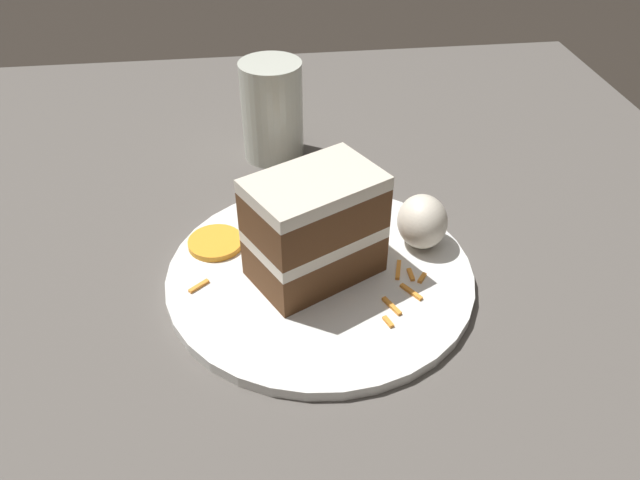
{
  "coord_description": "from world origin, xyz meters",
  "views": [
    {
      "loc": [
        0.48,
        -0.02,
        0.43
      ],
      "look_at": [
        0.04,
        0.03,
        0.08
      ],
      "focal_mm": 35.0,
      "sensor_mm": 36.0,
      "label": 1
    }
  ],
  "objects": [
    {
      "name": "ground_plane",
      "position": [
        0.0,
        0.0,
        0.0
      ],
      "size": [
        6.0,
        6.0,
        0.0
      ],
      "primitive_type": "plane",
      "color": "black",
      "rests_on": "ground"
    },
    {
      "name": "drinking_glass",
      "position": [
        -0.2,
        0.01,
        0.09
      ],
      "size": [
        0.07,
        0.07,
        0.12
      ],
      "color": "beige",
      "rests_on": "dining_table"
    },
    {
      "name": "plate",
      "position": [
        0.04,
        0.03,
        0.04
      ],
      "size": [
        0.29,
        0.29,
        0.01
      ],
      "primitive_type": "cylinder",
      "color": "white",
      "rests_on": "dining_table"
    },
    {
      "name": "carrot_shreds_scatter",
      "position": [
        0.05,
        0.07,
        0.05
      ],
      "size": [
        0.18,
        0.22,
        0.0
      ],
      "color": "orange",
      "rests_on": "plate"
    },
    {
      "name": "dining_table",
      "position": [
        0.0,
        0.0,
        0.02
      ],
      "size": [
        1.07,
        1.05,
        0.04
      ],
      "primitive_type": "cube",
      "color": "#56514C",
      "rests_on": "ground"
    },
    {
      "name": "cake_slice",
      "position": [
        0.04,
        0.03,
        0.1
      ],
      "size": [
        0.12,
        0.14,
        0.1
      ],
      "rotation": [
        0.0,
        0.0,
        3.62
      ],
      "color": "brown",
      "rests_on": "plate"
    },
    {
      "name": "cream_dollop",
      "position": [
        0.01,
        0.14,
        0.08
      ],
      "size": [
        0.05,
        0.05,
        0.05
      ],
      "primitive_type": "ellipsoid",
      "color": "silver",
      "rests_on": "plate"
    },
    {
      "name": "orange_garnish",
      "position": [
        -0.01,
        -0.06,
        0.05
      ],
      "size": [
        0.05,
        0.05,
        0.01
      ],
      "primitive_type": "cylinder",
      "color": "orange",
      "rests_on": "plate"
    }
  ]
}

